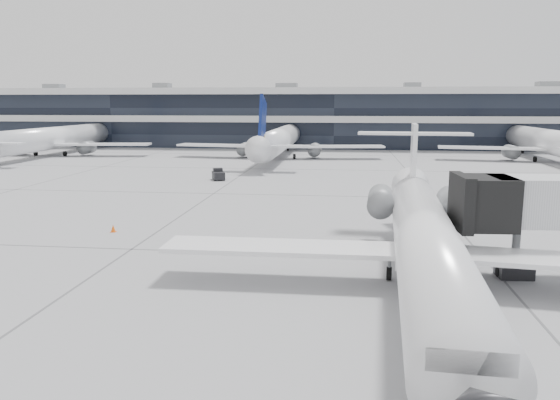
# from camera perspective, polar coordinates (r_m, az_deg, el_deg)

# --- Properties ---
(ground) EXTENTS (220.00, 220.00, 0.00)m
(ground) POSITION_cam_1_polar(r_m,az_deg,el_deg) (30.84, 2.33, -5.76)
(ground) COLOR gray
(ground) RESTS_ON ground
(terminal) EXTENTS (170.00, 22.00, 10.00)m
(terminal) POSITION_cam_1_polar(r_m,az_deg,el_deg) (111.65, 5.80, 8.30)
(terminal) COLOR black
(terminal) RESTS_ON ground
(bg_jet_left) EXTENTS (32.00, 40.00, 9.60)m
(bg_jet_left) POSITION_cam_1_polar(r_m,az_deg,el_deg) (97.29, -22.28, 4.39)
(bg_jet_left) COLOR white
(bg_jet_left) RESTS_ON ground
(bg_jet_center) EXTENTS (32.00, 40.00, 9.60)m
(bg_jet_center) POSITION_cam_1_polar(r_m,az_deg,el_deg) (85.62, -0.03, 4.46)
(bg_jet_center) COLOR white
(bg_jet_center) RESTS_ON ground
(bg_jet_right) EXTENTS (32.00, 40.00, 9.60)m
(bg_jet_right) POSITION_cam_1_polar(r_m,az_deg,el_deg) (90.01, 26.20, 3.70)
(bg_jet_right) COLOR white
(bg_jet_right) RESTS_ON ground
(regional_jet) EXTENTS (24.58, 30.70, 7.09)m
(regional_jet) POSITION_cam_1_polar(r_m,az_deg,el_deg) (25.44, 14.96, -3.89)
(regional_jet) COLOR white
(regional_jet) RESTS_ON ground
(traffic_cone) EXTENTS (0.44, 0.44, 0.50)m
(traffic_cone) POSITION_cam_1_polar(r_m,az_deg,el_deg) (37.76, -17.04, -2.87)
(traffic_cone) COLOR #FF5D0D
(traffic_cone) RESTS_ON ground
(far_tug) EXTENTS (1.86, 2.31, 1.28)m
(far_tug) POSITION_cam_1_polar(r_m,az_deg,el_deg) (60.93, -6.46, 2.64)
(far_tug) COLOR black
(far_tug) RESTS_ON ground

